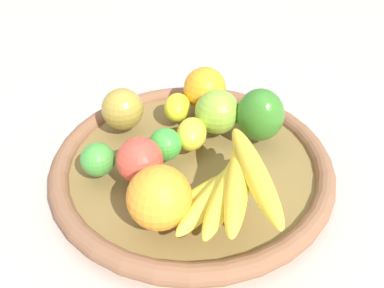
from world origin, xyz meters
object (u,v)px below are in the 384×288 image
(orange_0, at_px, (159,197))
(apple_2, at_px, (217,112))
(lime_1, at_px, (98,159))
(banana_bunch, at_px, (229,185))
(lemon_1, at_px, (192,134))
(lemon_0, at_px, (177,107))
(bell_pepper, at_px, (260,115))
(lime_0, at_px, (165,144))
(apple_1, at_px, (123,109))
(apple_0, at_px, (140,160))
(orange_1, at_px, (205,89))

(orange_0, relative_size, apple_2, 1.11)
(lime_1, bearing_deg, banana_bunch, -132.45)
(lemon_1, relative_size, lemon_0, 1.04)
(lemon_0, bearing_deg, lime_1, 120.20)
(bell_pepper, bearing_deg, apple_2, 13.05)
(banana_bunch, bearing_deg, lemon_0, -2.80)
(lemon_1, height_order, orange_0, orange_0)
(lemon_0, height_order, lime_0, lime_0)
(apple_1, relative_size, orange_0, 0.85)
(lemon_0, relative_size, lime_0, 1.22)
(apple_0, relative_size, lime_1, 1.33)
(apple_2, bearing_deg, apple_0, 113.80)
(orange_1, height_order, apple_2, orange_1)
(apple_0, bearing_deg, bell_pepper, -83.67)
(apple_2, bearing_deg, lemon_0, 39.83)
(lemon_0, xyz_separation_m, apple_2, (-0.06, -0.05, 0.01))
(lime_0, xyz_separation_m, lime_1, (0.00, 0.10, -0.00))
(lemon_1, height_order, orange_1, orange_1)
(apple_0, xyz_separation_m, lime_0, (0.03, -0.05, -0.01))
(lemon_0, height_order, orange_0, orange_0)
(lemon_0, bearing_deg, lime_0, 150.25)
(apple_0, xyz_separation_m, apple_2, (0.07, -0.15, 0.00))
(apple_0, relative_size, apple_2, 0.90)
(orange_0, bearing_deg, lemon_1, -36.35)
(bell_pepper, bearing_deg, banana_bunch, 98.21)
(lemon_1, relative_size, banana_bunch, 0.34)
(lemon_0, xyz_separation_m, bell_pepper, (-0.10, -0.11, 0.02))
(apple_1, distance_m, orange_0, 0.23)
(orange_0, bearing_deg, lime_0, -22.00)
(banana_bunch, xyz_separation_m, lemon_0, (0.23, -0.01, -0.02))
(apple_2, bearing_deg, banana_bunch, 160.04)
(apple_1, height_order, bell_pepper, bell_pepper)
(apple_0, height_order, orange_1, orange_1)
(lemon_0, bearing_deg, banana_bunch, 177.20)
(lemon_1, xyz_separation_m, apple_2, (0.02, -0.06, 0.01))
(lemon_0, relative_size, apple_1, 0.88)
(banana_bunch, xyz_separation_m, bell_pepper, (0.12, -0.12, 0.00))
(lime_0, bearing_deg, lime_1, 88.27)
(lemon_0, relative_size, bell_pepper, 0.70)
(apple_1, bearing_deg, lemon_1, -137.16)
(lime_0, relative_size, orange_1, 0.66)
(banana_bunch, bearing_deg, lemon_1, -1.93)
(lime_1, relative_size, orange_0, 0.61)
(lemon_1, bearing_deg, apple_0, 114.15)
(orange_0, bearing_deg, bell_pepper, -62.03)
(banana_bunch, distance_m, lime_1, 0.20)
(apple_1, bearing_deg, apple_2, -116.24)
(bell_pepper, bearing_deg, orange_1, -17.83)
(apple_1, relative_size, bell_pepper, 0.80)
(lemon_1, bearing_deg, lemon_0, -4.28)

